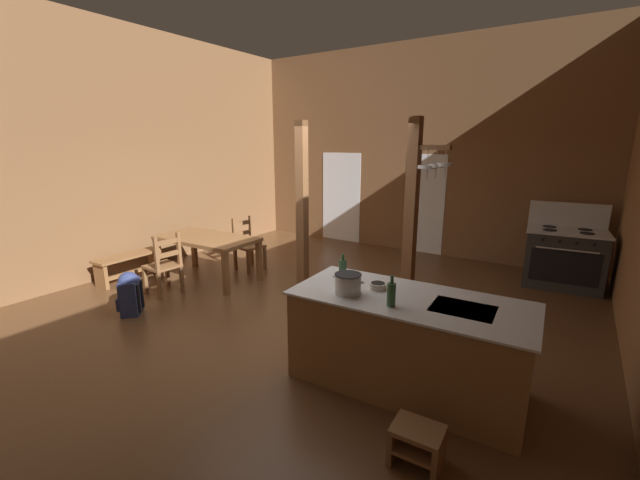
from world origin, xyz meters
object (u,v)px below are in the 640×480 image
object	(u,v)px
stove_range	(563,257)
ladderback_chair_by_post	(164,265)
bench_along_left_wall	(129,263)
bottle_short_on_counter	(343,268)
ladderback_chair_near_window	(248,245)
mixing_bowl_on_counter	(378,286)
dining_table	(207,242)
backpack	(130,292)
stockpot_on_counter	(348,284)
step_stool	(417,443)
bottle_tall_on_counter	(391,294)
kitchen_island	(407,342)

from	to	relation	value
stove_range	ladderback_chair_by_post	bearing A→B (deg)	-143.71
bench_along_left_wall	bottle_short_on_counter	world-z (taller)	bottle_short_on_counter
ladderback_chair_near_window	mixing_bowl_on_counter	size ratio (longest dim) A/B	5.74
dining_table	bottle_short_on_counter	distance (m)	3.32
mixing_bowl_on_counter	ladderback_chair_by_post	bearing A→B (deg)	176.97
bench_along_left_wall	backpack	xyz separation A→B (m)	(1.33, -0.81, 0.02)
dining_table	ladderback_chair_near_window	size ratio (longest dim) A/B	1.82
stockpot_on_counter	mixing_bowl_on_counter	bearing A→B (deg)	55.08
bench_along_left_wall	backpack	distance (m)	1.55
step_stool	ladderback_chair_by_post	distance (m)	4.57
mixing_bowl_on_counter	bottle_tall_on_counter	size ratio (longest dim) A/B	0.59
bottle_short_on_counter	bench_along_left_wall	bearing A→B (deg)	177.66
stove_range	bottle_tall_on_counter	world-z (taller)	stove_range
backpack	stove_range	bearing A→B (deg)	42.80
dining_table	backpack	bearing A→B (deg)	-81.94
kitchen_island	bottle_short_on_counter	distance (m)	0.97
backpack	bottle_short_on_counter	distance (m)	3.09
bench_along_left_wall	dining_table	bearing A→B (deg)	34.44
ladderback_chair_near_window	kitchen_island	bearing A→B (deg)	-26.34
stove_range	bottle_short_on_counter	bearing A→B (deg)	-116.18
ladderback_chair_by_post	mixing_bowl_on_counter	world-z (taller)	mixing_bowl_on_counter
dining_table	stockpot_on_counter	world-z (taller)	stockpot_on_counter
step_stool	bench_along_left_wall	xyz separation A→B (m)	(-5.49, 1.19, 0.12)
bottle_tall_on_counter	backpack	bearing A→B (deg)	-176.51
step_stool	bench_along_left_wall	size ratio (longest dim) A/B	0.33
ladderback_chair_by_post	bench_along_left_wall	xyz separation A→B (m)	(-1.07, 0.07, -0.16)
backpack	stockpot_on_counter	bearing A→B (deg)	4.99
stove_range	mixing_bowl_on_counter	xyz separation A→B (m)	(-1.44, -3.93, 0.44)
kitchen_island	bottle_short_on_counter	bearing A→B (deg)	169.89
stove_range	step_stool	xyz separation A→B (m)	(-0.67, -4.86, -0.30)
bench_along_left_wall	stockpot_on_counter	world-z (taller)	stockpot_on_counter
stove_range	bottle_tall_on_counter	distance (m)	4.44
bench_along_left_wall	backpack	bearing A→B (deg)	-31.32
ladderback_chair_by_post	bottle_tall_on_counter	world-z (taller)	bottle_tall_on_counter
backpack	stockpot_on_counter	xyz separation A→B (m)	(3.20, 0.28, 0.68)
backpack	bottle_tall_on_counter	xyz separation A→B (m)	(3.66, 0.22, 0.69)
stove_range	bench_along_left_wall	world-z (taller)	stove_range
ladderback_chair_near_window	bench_along_left_wall	xyz separation A→B (m)	(-1.26, -1.57, -0.16)
kitchen_island	stockpot_on_counter	size ratio (longest dim) A/B	6.79
stove_range	ladderback_chair_near_window	xyz separation A→B (m)	(-4.90, -2.10, -0.03)
ladderback_chair_near_window	bottle_short_on_counter	distance (m)	3.52
mixing_bowl_on_counter	stockpot_on_counter	bearing A→B (deg)	-124.92
step_stool	ladderback_chair_near_window	size ratio (longest dim) A/B	0.39
dining_table	mixing_bowl_on_counter	bearing A→B (deg)	-15.75
stockpot_on_counter	bottle_short_on_counter	size ratio (longest dim) A/B	1.24
dining_table	ladderback_chair_near_window	distance (m)	0.85
ladderback_chair_near_window	stockpot_on_counter	distance (m)	3.92
stockpot_on_counter	bottle_tall_on_counter	distance (m)	0.46
dining_table	bottle_tall_on_counter	world-z (taller)	bottle_tall_on_counter
bench_along_left_wall	bottle_short_on_counter	xyz separation A→B (m)	(4.27, -0.17, 0.70)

